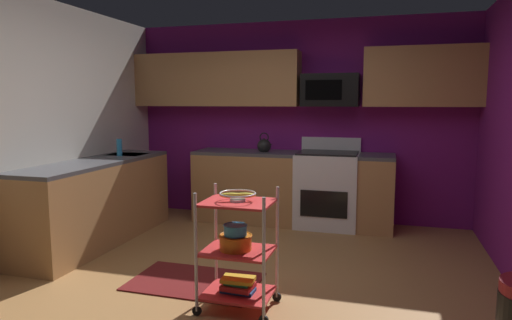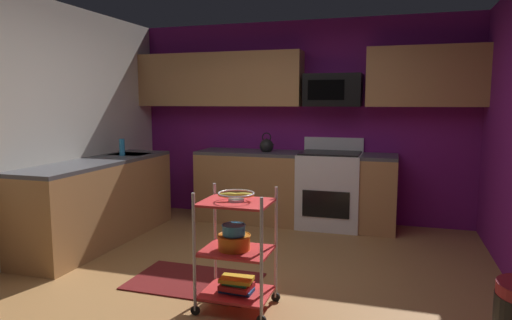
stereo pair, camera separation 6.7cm
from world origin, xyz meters
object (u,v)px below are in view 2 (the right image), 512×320
(mixing_bowl_small, at_px, (234,229))
(dish_soap_bottle, at_px, (122,147))
(kettle, at_px, (267,146))
(mixing_bowl_large, at_px, (234,242))
(microwave, at_px, (333,90))
(rolling_cart, at_px, (236,250))
(oven_range, at_px, (330,189))
(fruit_bowl, at_px, (236,195))
(book_stack, at_px, (237,285))

(mixing_bowl_small, relative_size, dish_soap_bottle, 0.91)
(kettle, bearing_deg, mixing_bowl_large, -79.57)
(microwave, relative_size, rolling_cart, 0.77)
(oven_range, distance_m, fruit_bowl, 2.56)
(dish_soap_bottle, bearing_deg, microwave, 23.60)
(rolling_cart, bearing_deg, fruit_bowl, 180.00)
(microwave, relative_size, dish_soap_bottle, 3.50)
(oven_range, distance_m, microwave, 1.23)
(dish_soap_bottle, bearing_deg, oven_range, 21.43)
(rolling_cart, bearing_deg, mixing_bowl_small, -137.42)
(rolling_cart, relative_size, dish_soap_bottle, 4.57)
(fruit_bowl, xyz_separation_m, book_stack, (0.00, 0.00, -0.69))
(microwave, bearing_deg, fruit_bowl, -97.48)
(fruit_bowl, relative_size, mixing_bowl_large, 1.08)
(fruit_bowl, distance_m, mixing_bowl_large, 0.36)
(oven_range, distance_m, mixing_bowl_large, 2.53)
(rolling_cart, height_order, mixing_bowl_small, rolling_cart)
(microwave, xyz_separation_m, kettle, (-0.82, -0.11, -0.70))
(book_stack, distance_m, kettle, 2.67)
(kettle, bearing_deg, microwave, 7.52)
(microwave, xyz_separation_m, rolling_cart, (-0.34, -2.61, -1.25))
(rolling_cart, height_order, mixing_bowl_large, rolling_cart)
(dish_soap_bottle, bearing_deg, kettle, 30.96)
(rolling_cart, xyz_separation_m, book_stack, (0.00, 0.00, -0.27))
(fruit_bowl, bearing_deg, microwave, 82.52)
(microwave, bearing_deg, rolling_cart, -97.48)
(mixing_bowl_large, distance_m, mixing_bowl_small, 0.10)
(dish_soap_bottle, bearing_deg, mixing_bowl_large, -38.36)
(book_stack, bearing_deg, fruit_bowl, 180.00)
(mixing_bowl_small, bearing_deg, dish_soap_bottle, 141.43)
(oven_range, xyz_separation_m, kettle, (-0.82, -0.00, 0.52))
(mixing_bowl_small, xyz_separation_m, book_stack, (0.02, 0.01, -0.43))
(book_stack, relative_size, dish_soap_bottle, 1.27)
(oven_range, height_order, kettle, kettle)
(rolling_cart, distance_m, fruit_bowl, 0.42)
(microwave, xyz_separation_m, fruit_bowl, (-0.34, -2.61, -0.82))
(oven_range, bearing_deg, kettle, -179.73)
(oven_range, distance_m, dish_soap_bottle, 2.59)
(kettle, bearing_deg, dish_soap_bottle, -149.04)
(microwave, height_order, rolling_cart, microwave)
(book_stack, bearing_deg, oven_range, 82.20)
(microwave, bearing_deg, book_stack, -97.48)
(microwave, height_order, dish_soap_bottle, microwave)
(rolling_cart, relative_size, book_stack, 3.60)
(microwave, relative_size, mixing_bowl_large, 2.78)
(oven_range, xyz_separation_m, rolling_cart, (-0.34, -2.51, -0.03))
(mixing_bowl_small, relative_size, book_stack, 0.72)
(microwave, distance_m, mixing_bowl_large, 2.89)
(fruit_bowl, bearing_deg, rolling_cart, 0.00)
(oven_range, xyz_separation_m, fruit_bowl, (-0.34, -2.51, 0.40))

